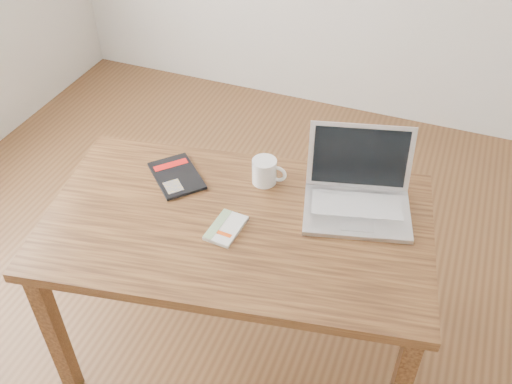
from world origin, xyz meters
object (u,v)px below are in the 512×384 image
(desk, at_px, (237,238))
(black_guidebook, at_px, (177,176))
(white_guidebook, at_px, (226,228))
(laptop, at_px, (358,192))
(coffee_mug, at_px, (265,171))

(desk, relative_size, black_guidebook, 5.24)
(white_guidebook, relative_size, laptop, 0.38)
(black_guidebook, relative_size, laptop, 0.64)
(black_guidebook, height_order, laptop, laptop)
(laptop, relative_size, coffee_mug, 3.31)
(black_guidebook, bearing_deg, coffee_mug, -30.42)
(black_guidebook, bearing_deg, white_guidebook, -80.73)
(desk, distance_m, black_guidebook, 0.36)
(black_guidebook, relative_size, coffee_mug, 2.11)
(white_guidebook, height_order, coffee_mug, coffee_mug)
(desk, bearing_deg, white_guidebook, -117.50)
(laptop, height_order, coffee_mug, laptop)
(laptop, bearing_deg, coffee_mug, 165.76)
(desk, bearing_deg, coffee_mug, 75.53)
(desk, relative_size, laptop, 3.34)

